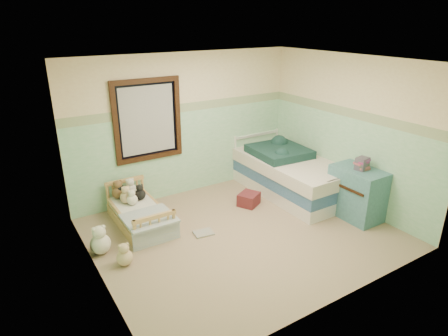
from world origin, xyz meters
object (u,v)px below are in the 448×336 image
plush_floor_tan (125,258)px  red_pillow (249,199)px  plush_floor_cream (100,244)px  twin_bed_frame (290,187)px  toddler_bed_frame (140,220)px  floor_book (203,233)px  dresser (357,193)px

plush_floor_tan → red_pillow: bearing=13.1°
plush_floor_cream → twin_bed_frame: (3.50, 0.12, -0.03)m
toddler_bed_frame → floor_book: toddler_bed_frame is taller
plush_floor_tan → red_pillow: 2.45m
twin_bed_frame → plush_floor_tan: bearing=-170.5°
plush_floor_cream → dresser: size_ratio=0.34×
dresser → plush_floor_tan: bearing=169.2°
dresser → twin_bed_frame: bearing=102.8°
plush_floor_cream → red_pillow: bearing=2.6°
red_pillow → plush_floor_tan: bearing=-166.9°
red_pillow → floor_book: size_ratio=1.21×
dresser → red_pillow: dresser is taller
dresser → floor_book: bearing=160.8°
floor_book → twin_bed_frame: bearing=19.1°
toddler_bed_frame → red_pillow: bearing=-10.5°
toddler_bed_frame → plush_floor_cream: bearing=-148.2°
red_pillow → floor_book: red_pillow is taller
twin_bed_frame → floor_book: twin_bed_frame is taller
toddler_bed_frame → dresser: size_ratio=1.58×
plush_floor_tan → dresser: 3.67m
toddler_bed_frame → dresser: dresser is taller
floor_book → plush_floor_tan: bearing=-166.5°
plush_floor_cream → twin_bed_frame: plush_floor_cream is taller
twin_bed_frame → red_pillow: bearing=-180.0°
plush_floor_tan → twin_bed_frame: size_ratio=0.10×
toddler_bed_frame → twin_bed_frame: 2.78m
plush_floor_tan → dresser: dresser is taller
plush_floor_tan → twin_bed_frame: 3.36m
twin_bed_frame → dresser: (0.28, -1.24, 0.30)m
toddler_bed_frame → plush_floor_tan: plush_floor_tan is taller
plush_floor_tan → red_pillow: (2.38, 0.56, -0.00)m
toddler_bed_frame → floor_book: 1.04m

